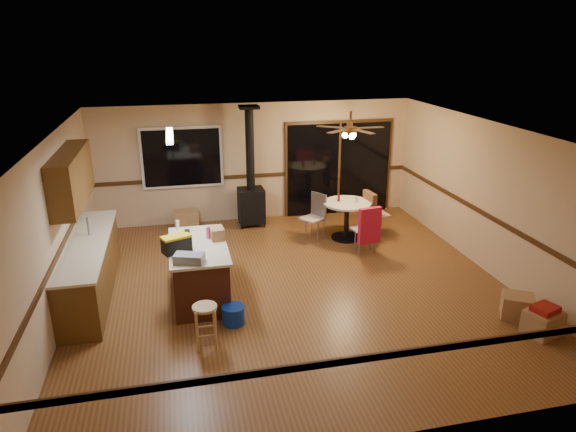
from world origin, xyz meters
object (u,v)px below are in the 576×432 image
object	(u,v)px
wood_stove	(251,193)
chair_near	(369,225)
toolbox_grey	(189,258)
blue_bucket	(233,315)
kitchen_island	(200,271)
dining_table	(347,214)
box_under_window	(187,220)
toolbox_black	(177,245)
bar_stool	(206,326)
chair_left	(316,211)
chair_right	(370,209)
box_corner_b	(517,306)
box_corner_a	(543,323)

from	to	relation	value
wood_stove	chair_near	world-z (taller)	wood_stove
toolbox_grey	blue_bucket	size ratio (longest dim) A/B	1.26
kitchen_island	dining_table	bearing A→B (deg)	31.11
toolbox_grey	box_under_window	size ratio (longest dim) A/B	0.81
toolbox_black	blue_bucket	xyz separation A→B (m)	(0.73, -0.71, -0.88)
bar_stool	box_under_window	size ratio (longest dim) A/B	1.17
bar_stool	dining_table	distance (m)	4.49
chair_left	box_under_window	size ratio (longest dim) A/B	1.08
wood_stove	chair_left	size ratio (longest dim) A/B	4.54
kitchen_island	chair_right	size ratio (longest dim) A/B	2.40
toolbox_grey	dining_table	bearing A→B (deg)	37.64
kitchen_island	blue_bucket	bearing A→B (deg)	-65.85
blue_bucket	chair_near	distance (m)	3.41
chair_near	chair_right	xyz separation A→B (m)	(0.39, 0.91, 0.00)
dining_table	box_corner_b	bearing A→B (deg)	-67.48
wood_stove	toolbox_grey	world-z (taller)	wood_stove
box_under_window	toolbox_grey	bearing A→B (deg)	-90.84
bar_stool	dining_table	size ratio (longest dim) A/B	0.62
kitchen_island	box_corner_a	size ratio (longest dim) A/B	3.63
blue_bucket	toolbox_black	bearing A→B (deg)	135.97
dining_table	chair_left	bearing A→B (deg)	165.67
kitchen_island	chair_right	xyz separation A→B (m)	(3.59, 1.88, 0.14)
box_corner_b	wood_stove	bearing A→B (deg)	124.44
box_corner_a	box_corner_b	world-z (taller)	box_corner_b
toolbox_black	toolbox_grey	bearing A→B (deg)	-68.94
wood_stove	chair_near	size ratio (longest dim) A/B	3.60
kitchen_island	box_corner_b	xyz separation A→B (m)	(4.54, -1.67, -0.28)
toolbox_grey	dining_table	world-z (taller)	toolbox_grey
toolbox_black	box_corner_a	xyz separation A→B (m)	(4.92, -1.93, -0.84)
chair_left	toolbox_black	bearing A→B (deg)	-141.39
dining_table	chair_near	xyz separation A→B (m)	(0.13, -0.88, 0.06)
blue_bucket	dining_table	distance (m)	3.87
box_corner_a	box_corner_b	xyz separation A→B (m)	(-0.06, 0.47, 0.00)
bar_stool	chair_near	world-z (taller)	chair_near
kitchen_island	dining_table	xyz separation A→B (m)	(3.07, 1.86, 0.08)
kitchen_island	box_corner_a	bearing A→B (deg)	-25.01
kitchen_island	box_corner_b	distance (m)	4.84
kitchen_island	toolbox_grey	bearing A→B (deg)	-103.82
kitchen_island	toolbox_grey	world-z (taller)	toolbox_grey
blue_bucket	dining_table	world-z (taller)	dining_table
toolbox_black	box_corner_a	bearing A→B (deg)	-21.45
toolbox_black	box_corner_b	world-z (taller)	toolbox_black
toolbox_grey	chair_near	distance (m)	3.75
bar_stool	chair_near	bearing A→B (deg)	36.48
bar_stool	dining_table	world-z (taller)	dining_table
wood_stove	chair_right	world-z (taller)	wood_stove
toolbox_grey	chair_right	size ratio (longest dim) A/B	0.60
toolbox_black	dining_table	xyz separation A→B (m)	(3.39, 2.07, -0.48)
bar_stool	blue_bucket	xyz separation A→B (m)	(0.42, 0.48, -0.16)
box_under_window	chair_right	bearing A→B (deg)	-18.21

